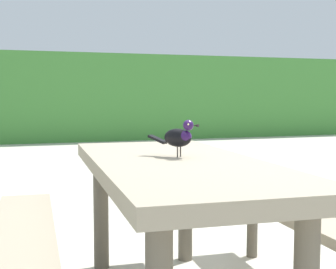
{
  "coord_description": "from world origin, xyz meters",
  "views": [
    {
      "loc": [
        -1.13,
        -2.33,
        1.04
      ],
      "look_at": [
        -0.34,
        0.02,
        0.84
      ],
      "focal_mm": 51.56,
      "sensor_mm": 36.0,
      "label": 1
    }
  ],
  "objects": [
    {
      "name": "hedge_wall",
      "position": [
        0.0,
        9.36,
        1.0
      ],
      "size": [
        28.0,
        1.81,
        2.0
      ],
      "primitive_type": "cube",
      "color": "#428438",
      "rests_on": "ground"
    },
    {
      "name": "picnic_table_foreground",
      "position": [
        -0.38,
        -0.21,
        0.56
      ],
      "size": [
        1.76,
        1.84,
        0.74
      ],
      "color": "gray",
      "rests_on": "ground"
    },
    {
      "name": "bird_grackle",
      "position": [
        -0.34,
        -0.14,
        0.84
      ],
      "size": [
        0.2,
        0.24,
        0.18
      ],
      "color": "black",
      "rests_on": "picnic_table_foreground"
    }
  ]
}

